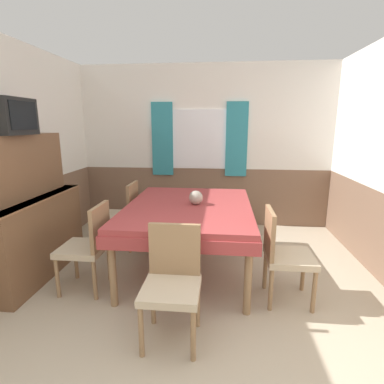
{
  "coord_description": "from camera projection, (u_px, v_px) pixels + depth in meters",
  "views": [
    {
      "loc": [
        0.3,
        -1.27,
        1.68
      ],
      "look_at": [
        -0.04,
        1.99,
        0.93
      ],
      "focal_mm": 28.0,
      "sensor_mm": 36.0,
      "label": 1
    }
  ],
  "objects": [
    {
      "name": "sideboard",
      "position": [
        29.0,
        218.0,
        3.28
      ],
      "size": [
        0.46,
        1.42,
        1.57
      ],
      "color": "brown",
      "rests_on": "ground_plane"
    },
    {
      "name": "chair_right_near",
      "position": [
        283.0,
        252.0,
        2.83
      ],
      "size": [
        0.44,
        0.44,
        0.9
      ],
      "rotation": [
        0.0,
        0.0,
        4.71
      ],
      "color": "#93704C",
      "rests_on": "ground_plane"
    },
    {
      "name": "wall_left",
      "position": [
        10.0,
        159.0,
        3.32
      ],
      "size": [
        0.05,
        4.05,
        2.6
      ],
      "color": "white",
      "rests_on": "ground_plane"
    },
    {
      "name": "vase",
      "position": [
        196.0,
        198.0,
        3.39
      ],
      "size": [
        0.16,
        0.16,
        0.16
      ],
      "color": "#A39989",
      "rests_on": "dining_table"
    },
    {
      "name": "wall_back",
      "position": [
        204.0,
        147.0,
        4.9
      ],
      "size": [
        4.44,
        0.09,
        2.6
      ],
      "color": "white",
      "rests_on": "ground_plane"
    },
    {
      "name": "dining_table",
      "position": [
        189.0,
        213.0,
        3.42
      ],
      "size": [
        1.42,
        1.82,
        0.78
      ],
      "color": "#9E3838",
      "rests_on": "ground_plane"
    },
    {
      "name": "chair_left_far",
      "position": [
        124.0,
        212.0,
        4.09
      ],
      "size": [
        0.44,
        0.44,
        0.9
      ],
      "rotation": [
        0.0,
        0.0,
        1.57
      ],
      "color": "#93704C",
      "rests_on": "ground_plane"
    },
    {
      "name": "chair_left_near",
      "position": [
        89.0,
        244.0,
        3.02
      ],
      "size": [
        0.44,
        0.44,
        0.9
      ],
      "rotation": [
        0.0,
        0.0,
        1.57
      ],
      "color": "#93704C",
      "rests_on": "ground_plane"
    },
    {
      "name": "chair_head_near",
      "position": [
        172.0,
        279.0,
        2.34
      ],
      "size": [
        0.44,
        0.44,
        0.9
      ],
      "rotation": [
        0.0,
        0.0,
        3.14
      ],
      "color": "#93704C",
      "rests_on": "ground_plane"
    },
    {
      "name": "tv",
      "position": [
        10.0,
        116.0,
        2.92
      ],
      "size": [
        0.29,
        0.48,
        0.36
      ],
      "color": "black",
      "rests_on": "sideboard"
    }
  ]
}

